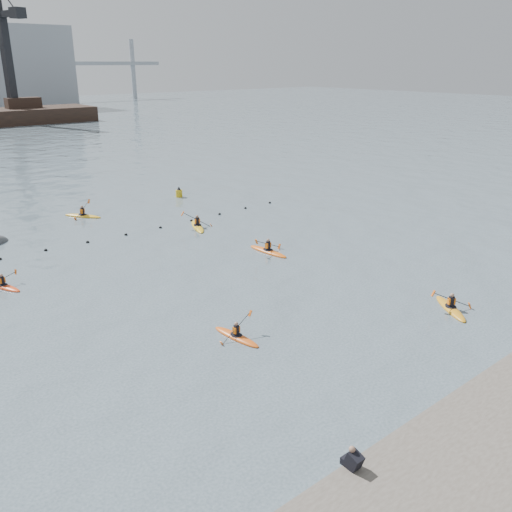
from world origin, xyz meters
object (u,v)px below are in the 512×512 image
object	(u,v)px
kayaker_4	(268,251)
kayaker_2	(3,286)
kayaker_0	(236,336)
kayaker_1	(451,308)
kayaker_5	(83,215)
kayaker_3	(197,226)
nav_buoy	(179,193)

from	to	relation	value
kayaker_4	kayaker_2	bearing A→B (deg)	-22.04
kayaker_0	kayaker_4	xyz separation A→B (m)	(9.29, 8.38, 0.02)
kayaker_0	kayaker_1	distance (m)	11.77
kayaker_1	kayaker_5	world-z (taller)	kayaker_5
kayaker_2	kayaker_3	world-z (taller)	kayaker_3
kayaker_2	nav_buoy	xyz separation A→B (m)	(20.06, 12.62, 0.27)
kayaker_0	kayaker_1	world-z (taller)	kayaker_1
kayaker_3	kayaker_4	bearing A→B (deg)	-64.20
kayaker_3	kayaker_4	xyz separation A→B (m)	(0.39, -8.16, -0.00)
kayaker_0	nav_buoy	distance (m)	29.47
kayaker_0	kayaker_4	bearing A→B (deg)	35.97
kayaker_0	kayaker_2	bearing A→B (deg)	110.18
kayaker_4	nav_buoy	xyz separation A→B (m)	(4.03, 17.91, 0.25)
kayaker_1	nav_buoy	size ratio (longest dim) A/B	2.64
kayaker_5	kayaker_2	bearing A→B (deg)	-164.11
kayaker_5	nav_buoy	distance (m)	10.22
kayaker_1	kayaker_2	bearing A→B (deg)	167.32
kayaker_2	kayaker_3	xyz separation A→B (m)	(15.64, 2.87, 0.02)
kayaker_2	kayaker_5	xyz separation A→B (m)	(9.88, 11.77, 0.01)
kayaker_5	kayaker_3	bearing A→B (deg)	-91.21
kayaker_3	kayaker_5	bearing A→B (deg)	146.00
kayaker_3	nav_buoy	xyz separation A→B (m)	(4.42, 9.76, 0.25)
kayaker_4	kayaker_5	world-z (taller)	kayaker_5
kayaker_3	kayaker_4	distance (m)	8.17
kayaker_1	kayaker_2	world-z (taller)	kayaker_1
kayaker_4	kayaker_5	size ratio (longest dim) A/B	1.09
kayaker_2	kayaker_1	bearing A→B (deg)	-66.04
kayaker_1	kayaker_3	distance (m)	21.44
kayaker_2	nav_buoy	world-z (taller)	nav_buoy
kayaker_1	kayaker_5	bearing A→B (deg)	138.03
kayaker_0	kayaker_5	world-z (taller)	kayaker_5
nav_buoy	kayaker_5	bearing A→B (deg)	-175.21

